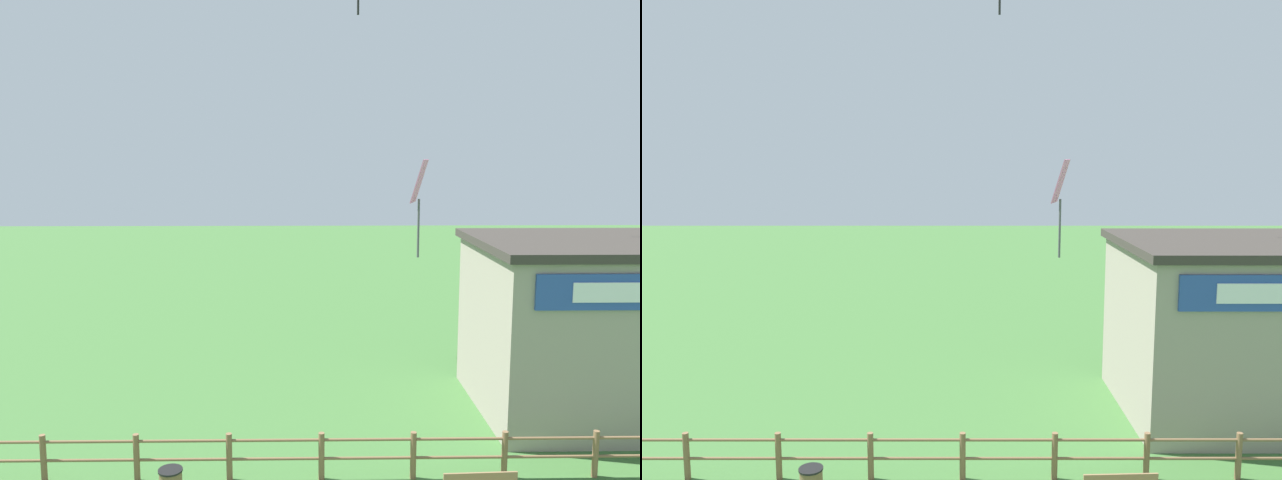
# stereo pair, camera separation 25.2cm
# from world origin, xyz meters

# --- Properties ---
(wooden_fence) EXTENTS (17.14, 0.14, 1.13)m
(wooden_fence) POSITION_xyz_m (0.00, 6.48, 0.64)
(wooden_fence) COLOR brown
(wooden_fence) RESTS_ON ground_plane
(seaside_building) EXTENTS (7.47, 5.68, 5.08)m
(seaside_building) POSITION_xyz_m (8.30, 10.42, 2.55)
(seaside_building) COLOR gray
(seaside_building) RESTS_ON ground_plane
(kite_pink_diamond) EXTENTS (0.50, 0.76, 2.15)m
(kite_pink_diamond) POSITION_xyz_m (2.13, 6.45, 6.70)
(kite_pink_diamond) COLOR pink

